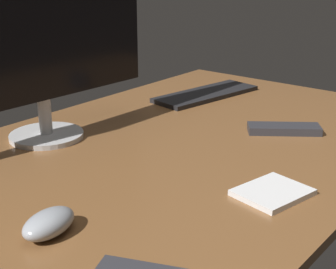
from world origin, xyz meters
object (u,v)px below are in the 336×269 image
object	(u,v)px
monitor	(38,31)
tv_remote	(284,129)
keyboard	(206,94)
notepad	(273,192)
computer_mouse	(49,223)

from	to	relation	value
monitor	tv_remote	xyz separation A→B (cm)	(37.98, -41.71, -23.92)
keyboard	notepad	world-z (taller)	keyboard
notepad	keyboard	bearing A→B (deg)	44.79
computer_mouse	notepad	size ratio (longest dim) A/B	0.78
keyboard	notepad	size ratio (longest dim) A/B	2.77
tv_remote	notepad	bearing A→B (deg)	-102.73
keyboard	notepad	xyz separation A→B (cm)	(-47.65, -47.31, -0.11)
keyboard	monitor	bearing A→B (deg)	-179.30
tv_remote	notepad	distance (cm)	34.89
keyboard	tv_remote	xyz separation A→B (cm)	(-15.62, -33.48, 0.29)
monitor	keyboard	xyz separation A→B (cm)	(53.60, -8.22, -24.22)
monitor	computer_mouse	bearing A→B (deg)	-125.71
computer_mouse	notepad	distance (cm)	39.38
monitor	notepad	bearing A→B (deg)	-81.33
tv_remote	monitor	bearing A→B (deg)	-173.75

